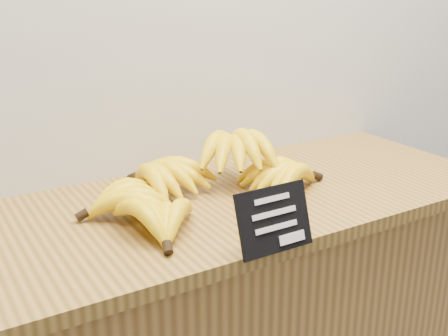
% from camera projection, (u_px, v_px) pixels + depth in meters
% --- Properties ---
extents(counter_top, '(1.40, 0.54, 0.03)m').
position_uv_depth(counter_top, '(213.00, 206.00, 1.27)').
color(counter_top, olive).
rests_on(counter_top, counter).
extents(chalkboard_sign, '(0.15, 0.04, 0.12)m').
position_uv_depth(chalkboard_sign, '(274.00, 220.00, 1.02)').
color(chalkboard_sign, black).
rests_on(chalkboard_sign, counter_top).
extents(banana_pile, '(0.58, 0.39, 0.12)m').
position_uv_depth(banana_pile, '(203.00, 180.00, 1.25)').
color(banana_pile, yellow).
rests_on(banana_pile, counter_top).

